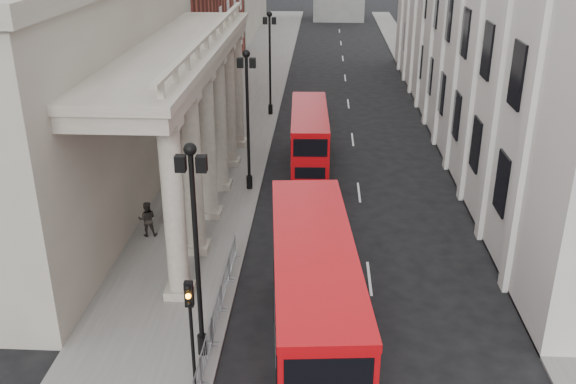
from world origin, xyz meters
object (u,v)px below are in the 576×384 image
object	(u,v)px
pedestrian_c	(193,175)
lamp_post_south	(196,240)
lamp_post_mid	(248,111)
bus_far	(309,140)
pedestrian_b	(147,219)
lamp_post_north	(270,56)
bus_near	(313,302)
traffic_light	(190,317)
pedestrian_a	(195,232)

from	to	relation	value
pedestrian_c	lamp_post_south	bearing A→B (deg)	-82.16
lamp_post_mid	bus_far	bearing A→B (deg)	44.82
pedestrian_b	lamp_post_north	bearing A→B (deg)	-112.02
bus_near	pedestrian_b	xyz separation A→B (m)	(-8.61, 9.60, -1.53)
lamp_post_north	traffic_light	xyz separation A→B (m)	(0.10, -34.02, -1.80)
lamp_post_north	traffic_light	bearing A→B (deg)	-89.83
pedestrian_a	traffic_light	bearing A→B (deg)	-107.76
traffic_light	bus_far	bearing A→B (deg)	81.01
lamp_post_south	bus_near	xyz separation A→B (m)	(4.11, -0.12, -2.33)
lamp_post_mid	pedestrian_c	bearing A→B (deg)	-171.90
lamp_post_mid	pedestrian_b	distance (m)	8.81
lamp_post_north	pedestrian_a	xyz separation A→B (m)	(-1.84, -23.65, -3.98)
bus_far	pedestrian_c	bearing A→B (deg)	-151.93
lamp_post_north	pedestrian_b	size ratio (longest dim) A/B	4.47
lamp_post_south	traffic_light	bearing A→B (deg)	-87.16
lamp_post_north	pedestrian_a	bearing A→B (deg)	-94.44
lamp_post_north	bus_near	size ratio (longest dim) A/B	0.71
lamp_post_north	bus_far	world-z (taller)	lamp_post_north
bus_near	traffic_light	bearing A→B (deg)	-159.53
lamp_post_south	lamp_post_mid	world-z (taller)	same
lamp_post_north	lamp_post_south	bearing A→B (deg)	-90.00
bus_far	lamp_post_south	bearing A→B (deg)	-102.16
bus_near	pedestrian_a	xyz separation A→B (m)	(-5.94, 8.47, -1.65)
traffic_light	pedestrian_a	world-z (taller)	traffic_light
lamp_post_mid	traffic_light	xyz separation A→B (m)	(0.10, -18.02, -1.80)
lamp_post_south	bus_far	distance (m)	19.99
pedestrian_c	lamp_post_north	bearing A→B (deg)	74.26
bus_near	bus_far	size ratio (longest dim) A/B	1.24
lamp_post_north	bus_far	xyz separation A→B (m)	(3.50, -12.52, -2.80)
lamp_post_mid	lamp_post_north	xyz separation A→B (m)	(0.00, 16.00, 0.00)
lamp_post_north	bus_near	bearing A→B (deg)	-82.71
traffic_light	bus_far	size ratio (longest dim) A/B	0.46
lamp_post_south	pedestrian_a	distance (m)	9.43
bus_far	pedestrian_a	xyz separation A→B (m)	(-5.34, -11.13, -1.18)
lamp_post_south	bus_far	size ratio (longest dim) A/B	0.88
lamp_post_north	bus_near	world-z (taller)	lamp_post_north
lamp_post_north	pedestrian_c	bearing A→B (deg)	-101.45
traffic_light	pedestrian_c	world-z (taller)	traffic_light
bus_near	lamp_post_south	bearing A→B (deg)	173.46
bus_near	pedestrian_c	distance (m)	17.39
traffic_light	bus_far	world-z (taller)	traffic_light
lamp_post_mid	pedestrian_b	world-z (taller)	lamp_post_mid
pedestrian_a	pedestrian_c	size ratio (longest dim) A/B	0.85
traffic_light	pedestrian_c	bearing A→B (deg)	101.08
pedestrian_b	pedestrian_c	bearing A→B (deg)	-111.63
lamp_post_north	lamp_post_mid	bearing A→B (deg)	-90.00
lamp_post_mid	bus_far	xyz separation A→B (m)	(3.50, 3.48, -2.80)
bus_near	pedestrian_b	world-z (taller)	bus_near
lamp_post_mid	pedestrian_c	distance (m)	5.11
lamp_post_mid	pedestrian_b	xyz separation A→B (m)	(-4.50, -6.52, -3.86)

